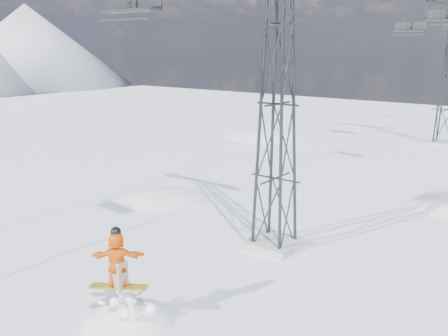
% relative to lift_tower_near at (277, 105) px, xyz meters
% --- Properties ---
extents(ground, '(120.00, 120.00, 0.00)m').
position_rel_lift_tower_near_xyz_m(ground, '(-0.80, -8.00, -5.47)').
color(ground, white).
rests_on(ground, ground).
extents(snow_terrain, '(39.00, 37.00, 22.00)m').
position_rel_lift_tower_near_xyz_m(snow_terrain, '(-5.57, 13.24, -15.06)').
color(snow_terrain, white).
rests_on(snow_terrain, ground).
extents(lift_tower_near, '(5.20, 1.80, 11.43)m').
position_rel_lift_tower_near_xyz_m(lift_tower_near, '(0.00, 0.00, 0.00)').
color(lift_tower_near, '#999999').
rests_on(lift_tower_near, ground).
extents(lift_chair_near, '(2.11, 0.61, 2.62)m').
position_rel_lift_tower_near_xyz_m(lift_chair_near, '(-2.20, -4.76, 3.28)').
color(lift_chair_near, black).
rests_on(lift_chair_near, ground).
extents(lift_chair_mid, '(1.87, 0.54, 2.32)m').
position_rel_lift_tower_near_xyz_m(lift_chair_mid, '(2.20, 13.08, 3.52)').
color(lift_chair_mid, black).
rests_on(lift_chair_mid, ground).
extents(lift_chair_far, '(2.15, 0.62, 2.66)m').
position_rel_lift_tower_near_xyz_m(lift_chair_far, '(-2.20, 21.65, 3.25)').
color(lift_chair_far, black).
rests_on(lift_chair_far, ground).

